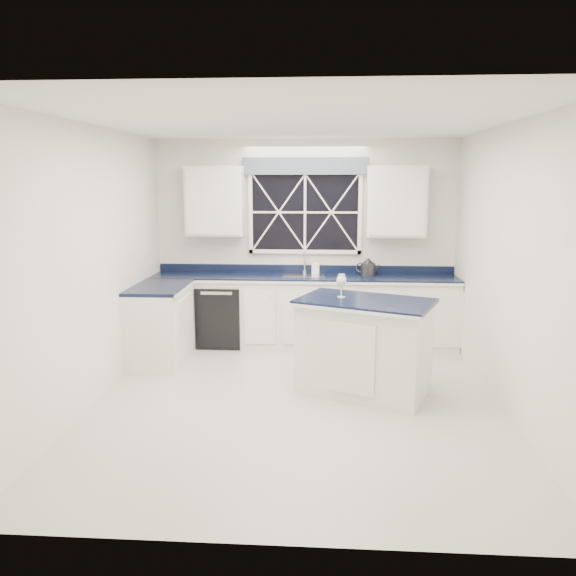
# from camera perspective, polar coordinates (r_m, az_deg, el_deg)

# --- Properties ---
(ground) EXTENTS (4.50, 4.50, 0.00)m
(ground) POSITION_cam_1_polar(r_m,az_deg,el_deg) (5.72, 0.84, -11.44)
(ground) COLOR #B8B9B3
(ground) RESTS_ON ground
(back_wall) EXTENTS (4.00, 0.10, 2.70)m
(back_wall) POSITION_cam_1_polar(r_m,az_deg,el_deg) (7.58, 1.73, 4.69)
(back_wall) COLOR white
(back_wall) RESTS_ON ground
(base_cabinets) EXTENTS (3.99, 1.60, 0.90)m
(base_cabinets) POSITION_cam_1_polar(r_m,az_deg,el_deg) (7.30, -1.04, -2.73)
(base_cabinets) COLOR white
(base_cabinets) RESTS_ON ground
(countertop) EXTENTS (3.98, 0.64, 0.04)m
(countertop) POSITION_cam_1_polar(r_m,az_deg,el_deg) (7.34, 1.63, 1.10)
(countertop) COLOR black
(countertop) RESTS_ON base_cabinets
(dishwasher) EXTENTS (0.60, 0.58, 0.82)m
(dishwasher) POSITION_cam_1_polar(r_m,az_deg,el_deg) (7.57, -6.75, -2.62)
(dishwasher) COLOR black
(dishwasher) RESTS_ON ground
(window) EXTENTS (1.65, 0.09, 1.26)m
(window) POSITION_cam_1_polar(r_m,az_deg,el_deg) (7.49, 1.74, 8.31)
(window) COLOR black
(window) RESTS_ON ground
(upper_cabinets) EXTENTS (3.10, 0.34, 0.90)m
(upper_cabinets) POSITION_cam_1_polar(r_m,az_deg,el_deg) (7.37, 1.71, 8.80)
(upper_cabinets) COLOR white
(upper_cabinets) RESTS_ON ground
(faucet) EXTENTS (0.05, 0.20, 0.30)m
(faucet) POSITION_cam_1_polar(r_m,az_deg,el_deg) (7.51, 1.69, 2.70)
(faucet) COLOR #BABABD
(faucet) RESTS_ON countertop
(island) EXTENTS (1.52, 1.24, 0.98)m
(island) POSITION_cam_1_polar(r_m,az_deg,el_deg) (5.85, 7.73, -5.88)
(island) COLOR white
(island) RESTS_ON ground
(rug) EXTENTS (1.40, 1.02, 0.02)m
(rug) POSITION_cam_1_polar(r_m,az_deg,el_deg) (6.54, 8.28, -8.51)
(rug) COLOR beige
(rug) RESTS_ON ground
(kettle) EXTENTS (0.31, 0.26, 0.23)m
(kettle) POSITION_cam_1_polar(r_m,az_deg,el_deg) (7.44, 8.11, 2.10)
(kettle) COLOR #2B2B2D
(kettle) RESTS_ON countertop
(wine_glass) EXTENTS (0.10, 0.10, 0.24)m
(wine_glass) POSITION_cam_1_polar(r_m,az_deg,el_deg) (5.79, 5.45, 0.67)
(wine_glass) COLOR white
(wine_glass) RESTS_ON island
(soap_bottle) EXTENTS (0.11, 0.11, 0.22)m
(soap_bottle) POSITION_cam_1_polar(r_m,az_deg,el_deg) (7.52, 2.84, 2.32)
(soap_bottle) COLOR silver
(soap_bottle) RESTS_ON countertop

